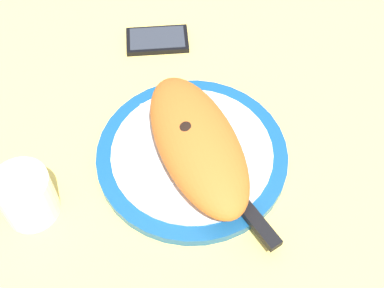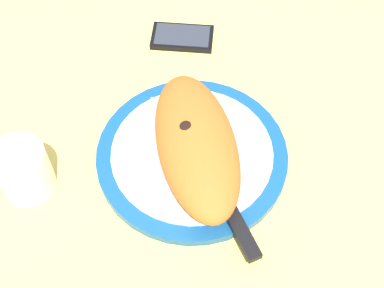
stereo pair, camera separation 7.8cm
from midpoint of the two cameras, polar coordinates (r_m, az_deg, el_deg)
ground_plane at (r=82.56cm, az=2.70°, el=-2.32°), size 150.00×150.00×3.00cm
plate at (r=80.54cm, az=2.77°, el=-1.41°), size 29.40×29.40×1.90cm
calzone at (r=76.38cm, az=3.41°, el=-0.22°), size 28.47×17.60×6.76cm
fork at (r=79.98cm, az=-1.00°, el=-0.39°), size 15.84×3.92×0.40cm
knife at (r=74.63cm, az=7.06°, el=-7.28°), size 22.11×12.00×1.20cm
smartphone at (r=97.41cm, az=1.27°, el=11.40°), size 6.92×11.48×1.16cm
water_glass at (r=78.40cm, az=-15.12°, el=-3.18°), size 7.88×7.88×8.05cm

